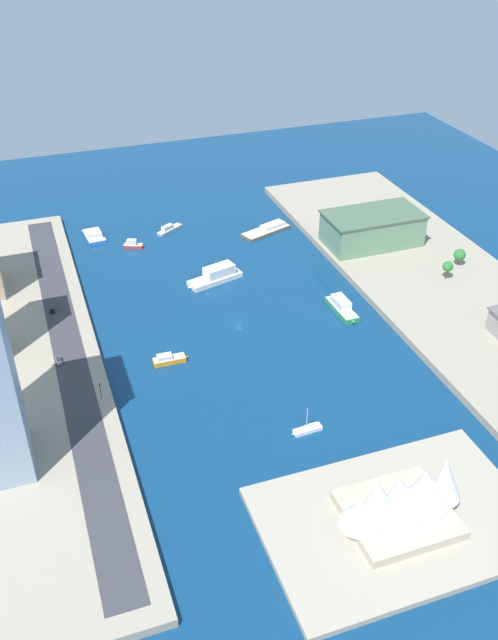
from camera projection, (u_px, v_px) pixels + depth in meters
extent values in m
plane|color=navy|center=(239.00, 323.00, 276.10)|extent=(440.00, 440.00, 0.00)
cube|color=#9E937F|center=(437.00, 282.00, 300.52)|extent=(70.00, 240.00, 2.98)
cube|color=#9E937F|center=(1.00, 366.00, 250.04)|extent=(70.00, 240.00, 2.98)
cube|color=#A89E89|center=(396.00, 520.00, 191.89)|extent=(75.35, 49.79, 2.00)
cube|color=#38383D|center=(68.00, 349.00, 255.88)|extent=(11.22, 228.00, 0.15)
cube|color=silver|center=(215.00, 279.00, 303.23)|extent=(25.69, 13.96, 2.21)
cone|color=silver|center=(190.00, 287.00, 297.11)|extent=(2.45, 2.45, 1.99)
cube|color=white|center=(219.00, 271.00, 302.44)|extent=(14.58, 9.62, 4.51)
cube|color=beige|center=(215.00, 277.00, 302.59)|extent=(24.66, 13.40, 0.10)
cube|color=brown|center=(266.00, 231.00, 344.10)|extent=(27.28, 16.71, 1.22)
cone|color=brown|center=(245.00, 238.00, 337.06)|extent=(1.41, 1.41, 1.10)
cube|color=white|center=(273.00, 225.00, 345.62)|extent=(13.60, 9.24, 1.87)
cube|color=beige|center=(266.00, 229.00, 343.73)|extent=(26.19, 16.04, 0.10)
cube|color=blue|center=(94.00, 236.00, 338.86)|extent=(9.92, 17.15, 1.42)
cone|color=blue|center=(90.00, 229.00, 345.41)|extent=(1.39, 1.39, 1.28)
cube|color=white|center=(94.00, 233.00, 336.75)|extent=(6.67, 8.17, 2.63)
cube|color=beige|center=(94.00, 235.00, 338.44)|extent=(9.52, 16.47, 0.10)
cube|color=#999EA3|center=(170.00, 230.00, 345.03)|extent=(14.59, 11.07, 1.26)
cone|color=#999EA3|center=(181.00, 224.00, 350.18)|extent=(1.56, 1.56, 1.13)
cube|color=white|center=(167.00, 228.00, 342.98)|extent=(6.59, 5.47, 2.24)
cube|color=beige|center=(170.00, 228.00, 344.66)|extent=(14.00, 10.62, 0.10)
cube|color=white|center=(308.00, 430.00, 223.08)|extent=(9.75, 3.42, 1.34)
cone|color=white|center=(293.00, 434.00, 221.39)|extent=(1.28, 1.28, 1.21)
cube|color=white|center=(311.00, 426.00, 222.90)|extent=(4.66, 2.00, 0.85)
cube|color=beige|center=(308.00, 428.00, 222.68)|extent=(9.36, 3.28, 0.10)
cylinder|color=silver|center=(307.00, 419.00, 220.22)|extent=(0.24, 0.24, 8.46)
cube|color=orange|center=(169.00, 360.00, 253.87)|extent=(11.98, 4.19, 1.93)
cone|color=orange|center=(187.00, 357.00, 255.57)|extent=(1.77, 1.77, 1.74)
cube|color=white|center=(165.00, 357.00, 252.41)|extent=(5.50, 3.16, 1.71)
cube|color=beige|center=(169.00, 358.00, 253.30)|extent=(11.50, 4.02, 0.10)
cube|color=#2D8C4C|center=(342.00, 309.00, 282.78)|extent=(6.58, 19.66, 2.04)
cone|color=#2D8C4C|center=(354.00, 322.00, 274.74)|extent=(1.88, 1.88, 1.83)
cube|color=white|center=(341.00, 302.00, 282.27)|extent=(5.22, 9.86, 3.33)
cube|color=beige|center=(342.00, 307.00, 282.19)|extent=(6.32, 18.87, 0.10)
cube|color=red|center=(133.00, 246.00, 330.05)|extent=(9.76, 6.69, 1.52)
cone|color=red|center=(144.00, 246.00, 329.81)|extent=(1.79, 1.79, 1.37)
cube|color=white|center=(132.00, 242.00, 328.98)|extent=(5.18, 4.21, 2.50)
cube|color=beige|center=(133.00, 244.00, 329.61)|extent=(9.37, 6.42, 0.10)
cube|color=slate|center=(372.00, 229.00, 323.96)|extent=(43.52, 23.71, 14.40)
cube|color=#47624A|center=(374.00, 214.00, 319.77)|extent=(45.26, 24.66, 0.80)
cylinder|color=black|center=(62.00, 363.00, 248.24)|extent=(0.25, 0.64, 0.64)
cylinder|color=black|center=(57.00, 364.00, 247.78)|extent=(0.25, 0.64, 0.64)
cylinder|color=black|center=(61.00, 358.00, 250.60)|extent=(0.25, 0.64, 0.64)
cylinder|color=black|center=(56.00, 359.00, 250.14)|extent=(0.25, 0.64, 0.64)
cube|color=#B7B7BC|center=(59.00, 360.00, 249.01)|extent=(1.90, 4.29, 0.87)
cube|color=#262D38|center=(58.00, 359.00, 248.81)|extent=(1.67, 2.41, 0.46)
cylinder|color=black|center=(54.00, 312.00, 276.43)|extent=(0.27, 0.65, 0.64)
cylinder|color=black|center=(50.00, 313.00, 276.03)|extent=(0.27, 0.65, 0.64)
cylinder|color=black|center=(54.00, 308.00, 278.92)|extent=(0.27, 0.65, 0.64)
cylinder|color=black|center=(50.00, 309.00, 278.52)|extent=(0.27, 0.65, 0.64)
cube|color=black|center=(52.00, 310.00, 277.31)|extent=(1.96, 4.53, 0.81)
cube|color=#262D38|center=(52.00, 308.00, 277.11)|extent=(1.67, 2.56, 0.57)
cylinder|color=black|center=(101.00, 392.00, 230.90)|extent=(0.18, 0.18, 5.50)
cube|color=black|center=(100.00, 385.00, 229.10)|extent=(0.36, 0.36, 1.00)
sphere|color=red|center=(99.00, 384.00, 228.91)|extent=(0.24, 0.24, 0.24)
sphere|color=yellow|center=(100.00, 385.00, 229.10)|extent=(0.24, 0.24, 0.24)
sphere|color=green|center=(100.00, 386.00, 229.30)|extent=(0.24, 0.24, 0.24)
cube|color=#BCAD93|center=(398.00, 514.00, 190.51)|extent=(28.83, 25.86, 3.00)
cone|color=white|center=(446.00, 478.00, 189.08)|extent=(10.61, 8.45, 16.95)
cone|color=white|center=(426.00, 487.00, 188.15)|extent=(14.38, 12.80, 14.70)
cone|color=white|center=(401.00, 494.00, 186.15)|extent=(14.45, 12.24, 14.90)
cone|color=white|center=(378.00, 499.00, 183.77)|extent=(12.45, 10.77, 15.60)
cone|color=white|center=(359.00, 513.00, 184.19)|extent=(12.33, 11.46, 8.89)
cylinder|color=brown|center=(458.00, 262.00, 308.82)|extent=(0.50, 0.50, 3.21)
sphere|color=#2D7233|center=(460.00, 255.00, 306.78)|extent=(5.24, 5.24, 5.24)
cylinder|color=brown|center=(446.00, 275.00, 298.30)|extent=(0.50, 0.50, 4.28)
sphere|color=#2D7233|center=(448.00, 267.00, 296.11)|extent=(4.57, 4.57, 4.57)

